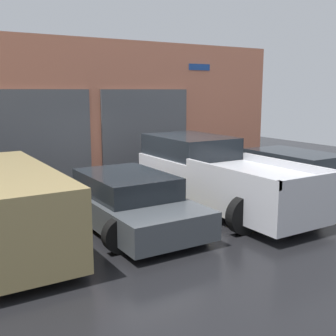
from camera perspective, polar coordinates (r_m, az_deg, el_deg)
ground_plane at (r=11.39m, az=-2.94°, el=-4.57°), size 28.00×28.00×0.00m
shophouse_building at (r=13.99m, az=-9.58°, el=7.46°), size 13.95×0.68×4.56m
pickup_truck at (r=10.82m, az=6.63°, el=-0.96°), size 2.48×5.50×1.72m
sedan_white at (r=12.50m, az=16.93°, el=-0.90°), size 2.17×4.73×1.24m
sedan_side at (r=9.29m, az=-5.48°, el=-4.50°), size 2.30×4.20×1.17m
parking_stripe_left at (r=8.96m, az=-13.07°, el=-9.05°), size 0.12×2.20×0.01m
parking_stripe_centre at (r=10.05m, az=1.50°, el=-6.60°), size 0.12×2.20×0.01m
parking_stripe_right at (r=11.66m, az=12.54°, el=-4.43°), size 0.12×2.20×0.01m
parking_stripe_far_right at (r=13.60m, az=20.63°, el=-2.73°), size 0.12×2.20×0.01m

